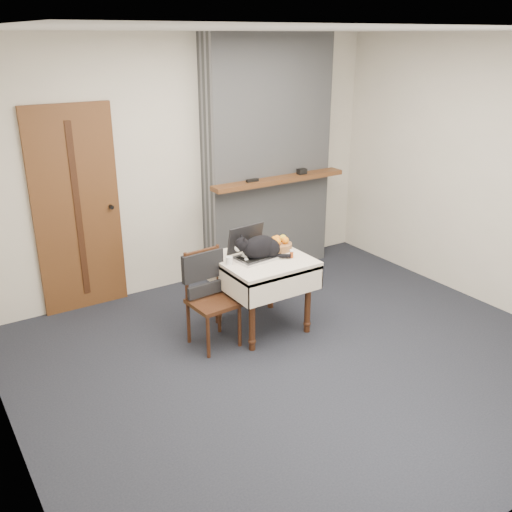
{
  "coord_description": "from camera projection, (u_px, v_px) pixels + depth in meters",
  "views": [
    {
      "loc": [
        -2.59,
        -3.33,
        2.57
      ],
      "look_at": [
        -0.06,
        0.59,
        0.75
      ],
      "focal_mm": 40.0,
      "sensor_mm": 36.0,
      "label": 1
    }
  ],
  "objects": [
    {
      "name": "door",
      "position": [
        77.0,
        211.0,
        5.43
      ],
      "size": [
        0.82,
        0.1,
        2.0
      ],
      "color": "brown",
      "rests_on": "ground"
    },
    {
      "name": "side_table",
      "position": [
        262.0,
        269.0,
        5.15
      ],
      "size": [
        0.78,
        0.78,
        0.7
      ],
      "color": "#38200F",
      "rests_on": "ground"
    },
    {
      "name": "room_shell",
      "position": [
        271.0,
        142.0,
        4.57
      ],
      "size": [
        4.52,
        4.01,
        2.61
      ],
      "color": "beige",
      "rests_on": "ground"
    },
    {
      "name": "chimney",
      "position": [
        268.0,
        158.0,
        6.28
      ],
      "size": [
        1.62,
        0.48,
        2.6
      ],
      "color": "gray",
      "rests_on": "ground"
    },
    {
      "name": "cat",
      "position": [
        261.0,
        247.0,
        5.06
      ],
      "size": [
        0.48,
        0.29,
        0.24
      ],
      "rotation": [
        0.0,
        0.0,
        -0.19
      ],
      "color": "black",
      "rests_on": "side_table"
    },
    {
      "name": "laptop",
      "position": [
        252.0,
        250.0,
        5.1
      ],
      "size": [
        0.4,
        0.35,
        0.28
      ],
      "rotation": [
        0.0,
        0.0,
        0.09
      ],
      "color": "#B7B7BC",
      "rests_on": "side_table"
    },
    {
      "name": "pill_bottle",
      "position": [
        292.0,
        254.0,
        5.1
      ],
      "size": [
        0.04,
        0.04,
        0.08
      ],
      "color": "#A53F14",
      "rests_on": "side_table"
    },
    {
      "name": "chair",
      "position": [
        207.0,
        285.0,
        4.94
      ],
      "size": [
        0.41,
        0.4,
        0.85
      ],
      "rotation": [
        0.0,
        0.0,
        0.07
      ],
      "color": "#38200F",
      "rests_on": "ground"
    },
    {
      "name": "fruit_basket",
      "position": [
        280.0,
        244.0,
        5.29
      ],
      "size": [
        0.23,
        0.23,
        0.13
      ],
      "color": "#9E673F",
      "rests_on": "side_table"
    },
    {
      "name": "ground",
      "position": [
        300.0,
        358.0,
        4.85
      ],
      "size": [
        4.5,
        4.5,
        0.0
      ],
      "primitive_type": "plane",
      "color": "black",
      "rests_on": "ground"
    },
    {
      "name": "desk_clutter",
      "position": [
        278.0,
        251.0,
        5.26
      ],
      "size": [
        0.13,
        0.06,
        0.01
      ],
      "primitive_type": "cube",
      "rotation": [
        0.0,
        0.0,
        0.31
      ],
      "color": "black",
      "rests_on": "side_table"
    },
    {
      "name": "cream_jar",
      "position": [
        229.0,
        261.0,
        4.96
      ],
      "size": [
        0.06,
        0.06,
        0.07
      ],
      "primitive_type": "cylinder",
      "color": "white",
      "rests_on": "side_table"
    }
  ]
}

